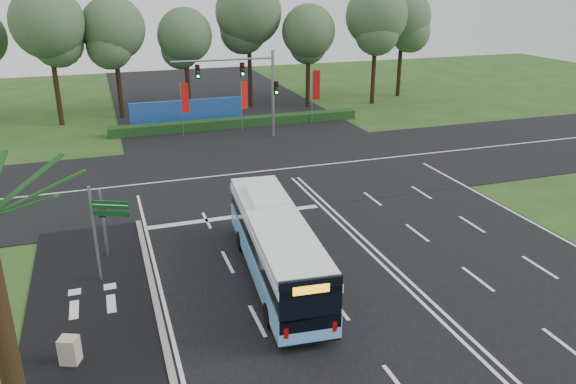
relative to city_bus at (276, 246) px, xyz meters
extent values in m
plane|color=#234517|center=(4.92, 2.07, -1.57)|extent=(120.00, 120.00, 0.00)
cube|color=black|center=(4.92, 2.07, -1.55)|extent=(20.00, 120.00, 0.04)
cube|color=black|center=(4.92, 14.07, -1.55)|extent=(120.00, 14.00, 0.05)
cube|color=black|center=(-7.58, -0.93, -1.54)|extent=(5.00, 18.00, 0.06)
cube|color=gray|center=(-5.18, -0.93, -1.51)|extent=(0.25, 18.00, 0.12)
cube|color=#67B0F0|center=(0.00, 0.02, -0.60)|extent=(3.20, 11.04, 1.00)
cube|color=black|center=(0.00, 0.02, -1.06)|extent=(3.18, 10.98, 0.27)
cube|color=black|center=(0.00, 0.02, 0.30)|extent=(3.10, 10.87, 0.86)
cube|color=white|center=(0.00, 0.02, 0.85)|extent=(3.20, 11.04, 0.32)
cube|color=white|center=(0.00, 0.02, 1.17)|extent=(3.12, 10.60, 0.32)
cube|color=white|center=(0.20, 2.27, 1.44)|extent=(1.68, 2.84, 0.23)
cube|color=black|center=(-0.47, -5.34, 0.35)|extent=(2.20, 0.31, 1.99)
cube|color=orange|center=(-0.47, -5.38, 0.98)|extent=(1.27, 0.17, 0.32)
cylinder|color=black|center=(-0.78, 3.18, -1.10)|extent=(0.33, 0.96, 0.94)
cylinder|color=black|center=(1.32, 3.00, -1.10)|extent=(0.33, 0.96, 0.94)
cylinder|color=black|center=(-1.35, -3.32, -1.10)|extent=(0.33, 0.96, 0.94)
cylinder|color=black|center=(0.75, -3.51, -1.10)|extent=(0.33, 0.96, 0.94)
cylinder|color=gray|center=(-6.86, 4.52, 0.09)|extent=(0.13, 0.13, 3.32)
cube|color=black|center=(-6.86, 4.34, 0.70)|extent=(0.30, 0.24, 0.38)
sphere|color=#19F233|center=(-6.86, 4.24, 0.70)|extent=(0.13, 0.13, 0.13)
cylinder|color=gray|center=(-7.22, 2.24, 0.59)|extent=(0.13, 0.13, 4.33)
cube|color=#0B4018|center=(-6.48, 1.90, 2.00)|extent=(1.50, 0.74, 0.32)
cube|color=#0B4018|center=(-6.48, 1.90, 1.62)|extent=(1.50, 0.74, 0.24)
cube|color=white|center=(-6.48, 1.87, 2.00)|extent=(1.38, 0.65, 0.04)
cube|color=#B8AE94|center=(-8.31, -3.29, -1.07)|extent=(0.76, 0.70, 1.01)
cylinder|color=gray|center=(-0.11, 25.08, 0.66)|extent=(0.07, 0.07, 4.46)
cube|color=red|center=(0.21, 25.08, 1.60)|extent=(0.59, 0.05, 2.38)
cylinder|color=gray|center=(4.90, 25.01, 0.59)|extent=(0.07, 0.07, 4.33)
cube|color=red|center=(5.20, 25.10, 1.50)|extent=(0.56, 0.20, 2.31)
cylinder|color=gray|center=(11.57, 25.83, 0.85)|extent=(0.08, 0.08, 4.85)
cube|color=red|center=(11.90, 25.70, 1.87)|extent=(0.62, 0.27, 2.59)
cylinder|color=#382614|center=(-9.58, -5.93, 2.03)|extent=(0.60, 0.60, 7.20)
cylinder|color=gray|center=(6.92, 22.57, 1.93)|extent=(0.24, 0.24, 7.00)
cylinder|color=gray|center=(2.92, 22.57, 4.83)|extent=(8.00, 0.16, 0.16)
cube|color=black|center=(4.42, 22.57, 4.03)|extent=(0.32, 0.28, 1.05)
cube|color=black|center=(0.92, 22.57, 4.03)|extent=(0.32, 0.28, 1.05)
cube|color=black|center=(7.17, 22.57, 2.43)|extent=(0.32, 0.28, 1.05)
cube|color=black|center=(4.92, 26.57, -1.17)|extent=(22.00, 1.20, 0.80)
cube|color=#1C479B|center=(0.92, 29.07, -0.47)|extent=(10.00, 0.30, 2.20)
cylinder|color=black|center=(-9.81, 32.46, 2.60)|extent=(0.44, 0.44, 8.34)
sphere|color=#38512F|center=(-9.81, 32.46, 7.21)|extent=(6.15, 6.15, 6.15)
cylinder|color=black|center=(-4.52, 33.67, 2.27)|extent=(0.44, 0.44, 7.69)
sphere|color=#38512F|center=(-4.52, 33.67, 6.52)|extent=(5.66, 5.66, 5.66)
cylinder|color=black|center=(1.84, 33.83, 1.89)|extent=(0.44, 0.44, 6.92)
sphere|color=#38512F|center=(1.84, 33.83, 5.72)|extent=(5.10, 5.10, 5.10)
cylinder|color=black|center=(8.25, 34.68, 2.79)|extent=(0.44, 0.44, 8.73)
sphere|color=#38512F|center=(8.25, 34.68, 7.62)|extent=(6.43, 6.43, 6.43)
cylinder|color=black|center=(13.68, 32.51, 1.96)|extent=(0.44, 0.44, 7.07)
sphere|color=#38512F|center=(13.68, 32.51, 5.87)|extent=(5.21, 5.21, 5.21)
cylinder|color=black|center=(20.66, 31.92, 2.61)|extent=(0.44, 0.44, 8.37)
sphere|color=#38512F|center=(20.66, 31.92, 7.24)|extent=(6.17, 6.17, 6.17)
cylinder|color=black|center=(25.24, 34.70, 2.43)|extent=(0.44, 0.44, 8.01)
sphere|color=#38512F|center=(25.24, 34.70, 6.86)|extent=(5.91, 5.91, 5.91)
camera|label=1|loc=(-6.41, -20.49, 10.58)|focal=35.00mm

